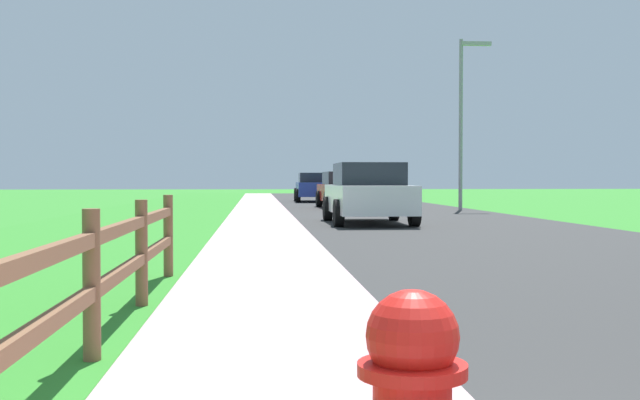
% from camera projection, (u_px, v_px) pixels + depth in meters
% --- Properties ---
extents(ground_plane, '(120.00, 120.00, 0.00)m').
position_uv_depth(ground_plane, '(290.00, 213.00, 26.44)').
color(ground_plane, '#31842A').
extents(road_asphalt, '(7.00, 66.00, 0.01)m').
position_uv_depth(road_asphalt, '(382.00, 210.00, 28.71)').
color(road_asphalt, '#2E2E2E').
rests_on(road_asphalt, ground).
extents(curb_concrete, '(6.00, 66.00, 0.01)m').
position_uv_depth(curb_concrete, '(205.00, 210.00, 28.19)').
color(curb_concrete, '#C09BA2').
rests_on(curb_concrete, ground).
extents(grass_verge, '(5.00, 66.00, 0.00)m').
position_uv_depth(grass_verge, '(163.00, 210.00, 28.06)').
color(grass_verge, '#31842A').
rests_on(grass_verge, ground).
extents(rail_fence, '(0.11, 8.54, 0.96)m').
position_uv_depth(rail_fence, '(92.00, 273.00, 4.85)').
color(rail_fence, brown).
rests_on(rail_fence, ground).
extents(parked_suv_white, '(2.07, 4.42, 1.55)m').
position_uv_depth(parked_suv_white, '(368.00, 193.00, 19.93)').
color(parked_suv_white, white).
rests_on(parked_suv_white, ground).
extents(parked_car_red, '(2.17, 4.54, 1.42)m').
position_uv_depth(parked_car_red, '(346.00, 190.00, 30.36)').
color(parked_car_red, maroon).
rests_on(parked_car_red, ground).
extents(parked_car_blue, '(2.08, 4.80, 1.45)m').
position_uv_depth(parked_car_blue, '(315.00, 187.00, 39.19)').
color(parked_car_blue, navy).
rests_on(parked_car_blue, ground).
extents(street_lamp, '(1.17, 0.20, 6.21)m').
position_uv_depth(street_lamp, '(464.00, 109.00, 28.29)').
color(street_lamp, gray).
rests_on(street_lamp, ground).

